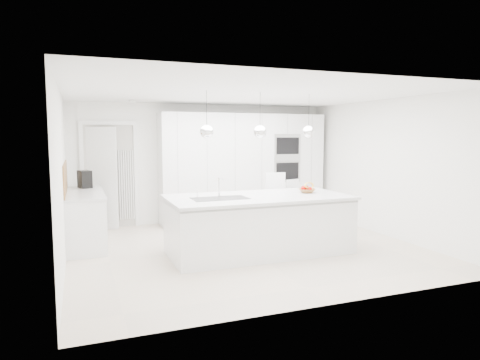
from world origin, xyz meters
name	(u,v)px	position (x,y,z in m)	size (l,w,h in m)	color
floor	(246,248)	(0.00, 0.00, 0.00)	(5.50, 5.50, 0.00)	beige
wall_back	(204,163)	(0.00, 2.50, 1.25)	(5.50, 5.50, 0.00)	white
wall_left	(62,179)	(-2.75, 0.00, 1.25)	(5.00, 5.00, 0.00)	white
ceiling	(247,94)	(0.00, 0.00, 2.50)	(5.50, 5.50, 0.00)	white
tall_cabinets	(243,168)	(0.80, 2.20, 1.15)	(3.60, 0.60, 2.30)	white
oven_stack	(287,158)	(1.70, 1.89, 1.35)	(0.62, 0.04, 1.05)	#A5A5A8
doorway_frame	(110,177)	(-1.95, 2.47, 1.02)	(1.11, 0.08, 2.13)	white
hallway_door	(97,178)	(-2.20, 2.42, 1.00)	(0.82, 0.04, 2.00)	white
radiator	(127,185)	(-1.63, 2.46, 0.85)	(0.32, 0.04, 1.40)	white
left_base_cabinets	(85,220)	(-2.45, 1.20, 0.43)	(0.60, 1.80, 0.86)	white
left_worktop	(84,193)	(-2.45, 1.20, 0.88)	(0.62, 1.82, 0.04)	silver
oak_backsplash	(65,178)	(-2.74, 1.20, 1.15)	(0.02, 1.80, 0.50)	olive
island_base	(259,226)	(0.10, -0.30, 0.43)	(2.80, 1.20, 0.86)	white
island_worktop	(258,197)	(0.10, -0.25, 0.88)	(2.84, 1.40, 0.04)	silver
island_sink	(220,204)	(-0.55, -0.30, 0.82)	(0.84, 0.44, 0.18)	#3F3F42
island_tap	(219,187)	(-0.50, -0.10, 1.05)	(0.02, 0.02, 0.30)	white
pendant_left	(207,132)	(-0.75, -0.30, 1.90)	(0.20, 0.20, 0.20)	white
pendant_mid	(260,132)	(0.10, -0.30, 1.90)	(0.20, 0.20, 0.20)	white
pendant_right	(309,132)	(0.95, -0.30, 1.90)	(0.20, 0.20, 0.20)	white
fruit_bowl	(307,191)	(0.99, -0.21, 0.93)	(0.28, 0.28, 0.07)	olive
espresso_machine	(85,179)	(-2.43, 1.81, 1.06)	(0.19, 0.29, 0.31)	black
bar_stool_left	(279,206)	(0.83, 0.51, 0.58)	(0.38, 0.53, 1.16)	white
bar_stool_right	(295,208)	(1.21, 0.59, 0.51)	(0.34, 0.47, 1.02)	white
apple_a	(310,189)	(1.02, -0.25, 0.97)	(0.07, 0.07, 0.07)	#C20500
apple_b	(304,188)	(0.94, -0.19, 0.97)	(0.09, 0.09, 0.09)	#C20500
apple_c	(305,188)	(0.98, -0.17, 0.97)	(0.08, 0.08, 0.08)	#C20500
apple_extra_3	(307,188)	(1.00, -0.18, 0.97)	(0.08, 0.08, 0.08)	#C20500
banana_bunch	(309,185)	(1.03, -0.22, 1.02)	(0.23, 0.23, 0.03)	yellow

